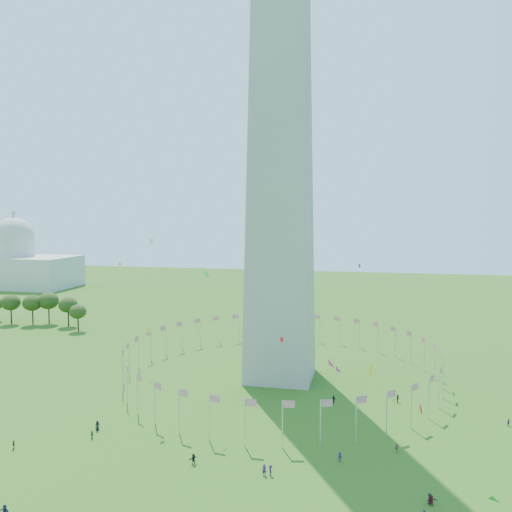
% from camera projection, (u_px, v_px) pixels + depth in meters
% --- Properties ---
extents(ground, '(600.00, 600.00, 0.00)m').
position_uv_depth(ground, '(231.00, 473.00, 82.06)').
color(ground, '#295413').
rests_on(ground, ground).
extents(washington_monument, '(16.80, 16.80, 169.00)m').
position_uv_depth(washington_monument, '(282.00, 45.00, 123.77)').
color(washington_monument, '#ABA598').
rests_on(washington_monument, ground).
extents(flag_ring, '(80.24, 80.24, 9.00)m').
position_uv_depth(flag_ring, '(280.00, 360.00, 130.40)').
color(flag_ring, silver).
rests_on(flag_ring, ground).
extents(capitol_building, '(70.00, 35.00, 46.00)m').
position_uv_depth(capitol_building, '(15.00, 248.00, 293.37)').
color(capitol_building, beige).
rests_on(capitol_building, ground).
extents(crowd, '(92.52, 65.83, 1.93)m').
position_uv_depth(crowd, '(267.00, 470.00, 81.49)').
color(crowd, black).
rests_on(crowd, ground).
extents(kites_aloft, '(104.49, 77.89, 30.25)m').
position_uv_depth(kites_aloft, '(300.00, 332.00, 100.40)').
color(kites_aloft, '#CC2699').
rests_on(kites_aloft, ground).
extents(tree_line_west, '(55.47, 15.71, 12.49)m').
position_uv_depth(tree_line_west, '(25.00, 310.00, 192.63)').
color(tree_line_west, '#39521B').
rests_on(tree_line_west, ground).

